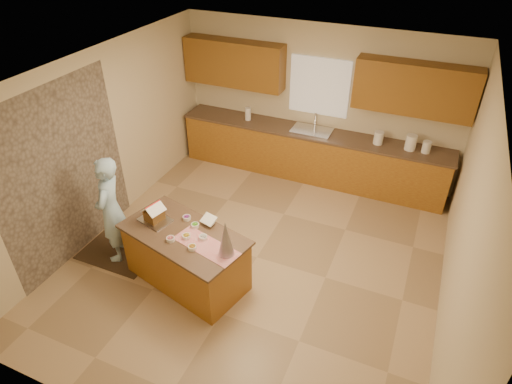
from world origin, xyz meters
TOP-DOWN VIEW (x-y plane):
  - floor at (0.00, 0.00)m, footprint 5.50×5.50m
  - ceiling at (0.00, 0.00)m, footprint 5.50×5.50m
  - wall_back at (0.00, 2.75)m, footprint 5.50×5.50m
  - wall_front at (0.00, -2.75)m, footprint 5.50×5.50m
  - wall_left at (-2.50, 0.00)m, footprint 5.50×5.50m
  - wall_right at (2.50, 0.00)m, footprint 5.50×5.50m
  - stone_accent at (-2.48, -0.80)m, footprint 0.00×2.50m
  - window_curtain at (0.00, 2.72)m, footprint 1.05×0.03m
  - back_counter_base at (0.00, 2.45)m, footprint 4.80×0.60m
  - back_counter_top at (0.00, 2.45)m, footprint 4.85×0.63m
  - upper_cabinet_left at (-1.55, 2.57)m, footprint 1.85×0.35m
  - upper_cabinet_right at (1.55, 2.57)m, footprint 1.85×0.35m
  - sink at (0.00, 2.45)m, footprint 0.70×0.45m
  - faucet at (0.00, 2.63)m, footprint 0.03×0.03m
  - island_base at (-0.69, -0.77)m, footprint 1.73×1.16m
  - island_top at (-0.69, -0.77)m, footprint 1.82×1.25m
  - table_runner at (-0.30, -0.87)m, footprint 0.93×0.53m
  - baking_tray at (-1.17, -0.69)m, footprint 0.47×0.39m
  - cookbook at (-0.48, -0.48)m, footprint 0.23×0.19m
  - tinsel_tree at (-0.01, -0.90)m, footprint 0.24×0.24m
  - rug at (-1.91, -0.73)m, footprint 1.08×0.70m
  - boy at (-1.86, -0.73)m, footprint 0.56×0.68m
  - canister_a at (1.15, 2.45)m, footprint 0.16×0.16m
  - canister_b at (1.67, 2.45)m, footprint 0.18×0.18m
  - canister_c at (1.92, 2.45)m, footprint 0.14×0.14m
  - paper_towel at (-1.23, 2.45)m, footprint 0.11×0.11m
  - gingerbread_house at (-1.17, -0.69)m, footprint 0.30×0.30m
  - candy_bowls at (-0.60, -0.77)m, footprint 0.50×0.59m

SIDE VIEW (x-z plane):
  - floor at x=0.00m, z-range 0.00..0.00m
  - rug at x=-1.91m, z-range 0.00..0.01m
  - island_base at x=-0.69m, z-range 0.00..0.78m
  - back_counter_base at x=0.00m, z-range 0.00..0.88m
  - island_top at x=-0.69m, z-range 0.78..0.81m
  - boy at x=-1.86m, z-range 0.01..1.60m
  - table_runner at x=-0.30m, z-range 0.81..0.82m
  - baking_tray at x=-1.17m, z-range 0.81..0.83m
  - candy_bowls at x=-0.60m, z-range 0.81..0.86m
  - sink at x=0.00m, z-range 0.83..0.95m
  - cookbook at x=-0.48m, z-range 0.85..0.93m
  - back_counter_top at x=0.00m, z-range 0.88..0.92m
  - gingerbread_house at x=-1.17m, z-range 0.80..1.05m
  - canister_c at x=1.92m, z-range 0.92..1.12m
  - canister_a at x=1.15m, z-range 0.92..1.14m
  - paper_towel at x=-1.23m, z-range 0.92..1.16m
  - canister_b at x=1.67m, z-range 0.92..1.18m
  - tinsel_tree at x=-0.01m, z-range 0.81..1.30m
  - faucet at x=0.00m, z-range 0.92..1.20m
  - stone_accent at x=-2.48m, z-range 0.00..2.50m
  - wall_back at x=0.00m, z-range 1.35..1.35m
  - wall_front at x=0.00m, z-range 1.35..1.35m
  - wall_left at x=-2.50m, z-range 1.35..1.35m
  - wall_right at x=2.50m, z-range 1.35..1.35m
  - window_curtain at x=0.00m, z-range 1.15..2.15m
  - upper_cabinet_left at x=-1.55m, z-range 1.50..2.30m
  - upper_cabinet_right at x=1.55m, z-range 1.50..2.30m
  - ceiling at x=0.00m, z-range 2.70..2.70m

